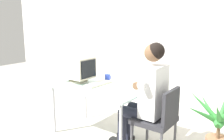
{
  "coord_description": "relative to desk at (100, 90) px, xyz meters",
  "views": [
    {
      "loc": [
        2.07,
        -2.49,
        1.63
      ],
      "look_at": [
        0.21,
        0.0,
        0.97
      ],
      "focal_mm": 39.47,
      "sensor_mm": 36.0,
      "label": 1
    }
  ],
  "objects": [
    {
      "name": "person_seated",
      "position": [
        0.71,
        0.03,
        0.08
      ],
      "size": [
        0.68,
        0.56,
        1.36
      ],
      "color": "silver",
      "rests_on": "ground_plane"
    },
    {
      "name": "potted_plant",
      "position": [
        1.48,
        0.33,
        -0.25
      ],
      "size": [
        0.79,
        0.75,
        0.88
      ],
      "color": "#9E6647",
      "rests_on": "ground_plane"
    },
    {
      "name": "office_chair",
      "position": [
        0.88,
        0.03,
        -0.18
      ],
      "size": [
        0.45,
        0.45,
        0.84
      ],
      "color": "#4C4C51",
      "rests_on": "ground_plane"
    },
    {
      "name": "wall_back",
      "position": [
        0.3,
        1.4,
        0.84
      ],
      "size": [
        8.0,
        0.1,
        3.0
      ],
      "primitive_type": "cube",
      "color": "silver",
      "rests_on": "ground_plane"
    },
    {
      "name": "desk",
      "position": [
        0.0,
        0.0,
        0.0
      ],
      "size": [
        1.28,
        0.78,
        0.72
      ],
      "color": "#B7B7BC",
      "rests_on": "ground_plane"
    },
    {
      "name": "crt_monitor",
      "position": [
        -0.4,
        -0.0,
        0.26
      ],
      "size": [
        0.41,
        0.34,
        0.37
      ],
      "color": "beige",
      "rests_on": "desk"
    },
    {
      "name": "ground_plane",
      "position": [
        0.0,
        0.0,
        -0.66
      ],
      "size": [
        12.0,
        12.0,
        0.0
      ],
      "primitive_type": "plane",
      "color": "#B2ADA3"
    },
    {
      "name": "desk_mug",
      "position": [
        -0.09,
        0.28,
        0.11
      ],
      "size": [
        0.08,
        0.09,
        0.1
      ],
      "color": "blue",
      "rests_on": "desk"
    },
    {
      "name": "keyboard",
      "position": [
        -0.05,
        0.03,
        0.07
      ],
      "size": [
        0.17,
        0.43,
        0.03
      ],
      "color": "beige",
      "rests_on": "desk"
    }
  ]
}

